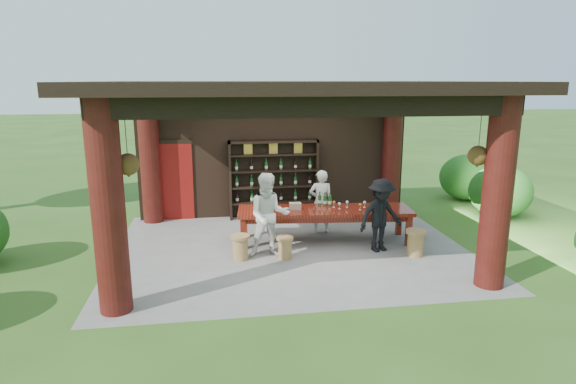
{
  "coord_description": "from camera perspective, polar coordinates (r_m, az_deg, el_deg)",
  "views": [
    {
      "loc": [
        -1.54,
        -9.66,
        3.53
      ],
      "look_at": [
        0.0,
        0.4,
        1.15
      ],
      "focal_mm": 30.0,
      "sensor_mm": 36.0,
      "label": 1
    }
  ],
  "objects": [
    {
      "name": "stool_near_left",
      "position": [
        9.75,
        -0.37,
        -6.55
      ],
      "size": [
        0.34,
        0.34,
        0.45
      ],
      "rotation": [
        0.0,
        0.0,
        0.04
      ],
      "color": "olive",
      "rests_on": "ground"
    },
    {
      "name": "napkin_basket",
      "position": [
        10.59,
        0.86,
        -1.67
      ],
      "size": [
        0.28,
        0.2,
        0.14
      ],
      "primitive_type": "cube",
      "rotation": [
        0.0,
        0.0,
        -0.1
      ],
      "color": "#BF6672",
      "rests_on": "tasting_table"
    },
    {
      "name": "stool_far_left",
      "position": [
        9.73,
        -5.67,
        -6.47
      ],
      "size": [
        0.39,
        0.39,
        0.51
      ],
      "rotation": [
        0.0,
        0.0,
        -0.07
      ],
      "color": "olive",
      "rests_on": "ground"
    },
    {
      "name": "table_glasses",
      "position": [
        10.76,
        7.72,
        -1.53
      ],
      "size": [
        0.91,
        0.38,
        0.15
      ],
      "color": "silver",
      "rests_on": "tasting_table"
    },
    {
      "name": "host",
      "position": [
        11.26,
        3.93,
        -1.16
      ],
      "size": [
        0.6,
        0.44,
        1.51
      ],
      "primitive_type": "imported",
      "rotation": [
        0.0,
        0.0,
        3.0
      ],
      "color": "silver",
      "rests_on": "ground"
    },
    {
      "name": "shrubs",
      "position": [
        10.61,
        4.76,
        -3.13
      ],
      "size": [
        13.86,
        7.78,
        1.36
      ],
      "color": "#194C14",
      "rests_on": "ground"
    },
    {
      "name": "tasting_table",
      "position": [
        10.68,
        4.38,
        -2.59
      ],
      "size": [
        3.89,
        1.35,
        0.75
      ],
      "rotation": [
        0.0,
        0.0,
        -0.1
      ],
      "color": "#52150B",
      "rests_on": "ground"
    },
    {
      "name": "wine_shelf",
      "position": [
        12.46,
        -1.7,
        1.53
      ],
      "size": [
        2.31,
        0.35,
        2.03
      ],
      "color": "black",
      "rests_on": "ground"
    },
    {
      "name": "guest_man",
      "position": [
        10.21,
        10.94,
        -2.73
      ],
      "size": [
        1.12,
        0.83,
        1.55
      ],
      "primitive_type": "imported",
      "rotation": [
        0.0,
        0.0,
        0.28
      ],
      "color": "black",
      "rests_on": "ground"
    },
    {
      "name": "trees",
      "position": [
        11.63,
        18.43,
        11.7
      ],
      "size": [
        21.87,
        10.43,
        4.8
      ],
      "color": "#3F2819",
      "rests_on": "ground"
    },
    {
      "name": "guest_woman",
      "position": [
        9.7,
        -2.27,
        -2.79
      ],
      "size": [
        0.86,
        0.68,
        1.73
      ],
      "primitive_type": "imported",
      "rotation": [
        0.0,
        0.0,
        -0.03
      ],
      "color": "white",
      "rests_on": "ground"
    },
    {
      "name": "table_bottles",
      "position": [
        10.9,
        4.38,
        -0.81
      ],
      "size": [
        0.29,
        0.18,
        0.31
      ],
      "color": "#194C1E",
      "rests_on": "tasting_table"
    },
    {
      "name": "pavilion",
      "position": [
        10.3,
        -0.1,
        5.35
      ],
      "size": [
        7.5,
        6.0,
        3.6
      ],
      "color": "slate",
      "rests_on": "ground"
    },
    {
      "name": "ground",
      "position": [
        10.4,
        0.34,
        -6.68
      ],
      "size": [
        90.0,
        90.0,
        0.0
      ],
      "primitive_type": "plane",
      "color": "#2D5119",
      "rests_on": "ground"
    },
    {
      "name": "stool_near_right",
      "position": [
        10.22,
        14.88,
        -5.77
      ],
      "size": [
        0.42,
        0.42,
        0.55
      ],
      "rotation": [
        0.0,
        0.0,
        0.2
      ],
      "color": "olive",
      "rests_on": "ground"
    }
  ]
}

